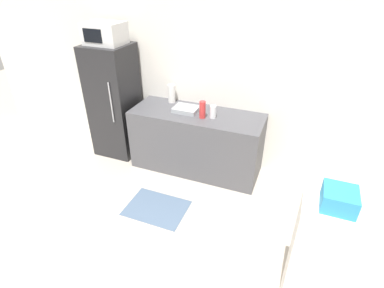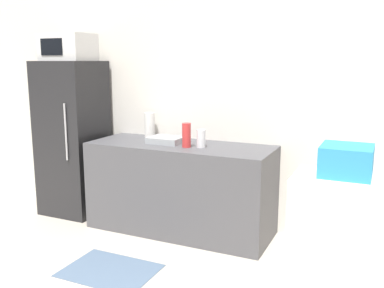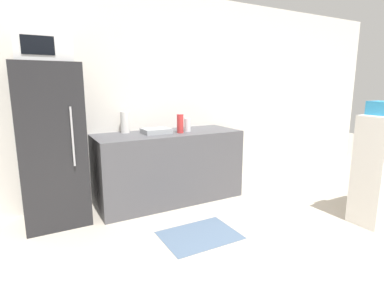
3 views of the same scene
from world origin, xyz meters
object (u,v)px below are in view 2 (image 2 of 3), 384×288
(refrigerator, at_px, (73,138))
(paper_towel_roll, at_px, (150,125))
(microwave, at_px, (68,47))
(bottle_short, at_px, (201,139))
(basket, at_px, (346,161))
(bottle_tall, at_px, (187,135))

(refrigerator, relative_size, paper_towel_roll, 6.43)
(microwave, bearing_deg, paper_towel_roll, 14.68)
(bottle_short, height_order, paper_towel_roll, paper_towel_roll)
(basket, bearing_deg, paper_towel_roll, 138.85)
(microwave, distance_m, basket, 3.42)
(bottle_tall, relative_size, basket, 0.98)
(refrigerator, xyz_separation_m, microwave, (-0.00, -0.00, 0.97))
(bottle_short, relative_size, basket, 0.72)
(microwave, bearing_deg, refrigerator, 71.22)
(bottle_tall, bearing_deg, paper_towel_roll, 150.72)
(bottle_short, distance_m, basket, 2.12)
(microwave, relative_size, bottle_tall, 2.23)
(microwave, height_order, bottle_tall, microwave)
(refrigerator, height_order, paper_towel_roll, refrigerator)
(refrigerator, bearing_deg, bottle_tall, -4.41)
(bottle_tall, height_order, bottle_short, bottle_tall)
(bottle_tall, relative_size, bottle_short, 1.36)
(bottle_tall, distance_m, paper_towel_roll, 0.67)
(refrigerator, distance_m, bottle_tall, 1.44)
(paper_towel_roll, bearing_deg, bottle_tall, -29.28)
(bottle_tall, bearing_deg, basket, -44.84)
(microwave, bearing_deg, bottle_short, -2.17)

